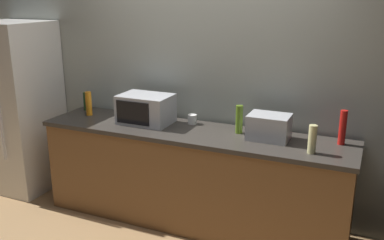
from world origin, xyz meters
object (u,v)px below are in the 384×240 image
(microwave, at_px, (146,109))
(bottle_dish_soap, at_px, (89,104))
(refrigerator, at_px, (18,107))
(bottle_olive_oil, at_px, (239,119))
(bottle_wine, at_px, (87,101))
(bottle_hot_sauce, at_px, (343,128))
(mug_white, at_px, (192,119))
(toaster_oven, at_px, (269,127))
(bottle_vinegar, at_px, (312,139))

(microwave, bearing_deg, bottle_dish_soap, 179.68)
(refrigerator, relative_size, bottle_olive_oil, 7.24)
(microwave, bearing_deg, bottle_wine, 169.06)
(microwave, xyz_separation_m, bottle_olive_oil, (0.90, 0.06, -0.01))
(bottle_olive_oil, bearing_deg, bottle_wine, 176.88)
(bottle_olive_oil, bearing_deg, bottle_hot_sauce, 3.80)
(mug_white, bearing_deg, bottle_hot_sauce, -1.39)
(bottle_wine, bearing_deg, bottle_dish_soap, -47.04)
(toaster_oven, xyz_separation_m, mug_white, (-0.76, 0.14, -0.06))
(toaster_oven, xyz_separation_m, bottle_dish_soap, (-1.83, -0.01, 0.01))
(bottle_vinegar, height_order, mug_white, bottle_vinegar)
(toaster_oven, bearing_deg, mug_white, 169.74)
(bottle_wine, relative_size, bottle_olive_oil, 0.76)
(bottle_vinegar, relative_size, bottle_dish_soap, 0.94)
(microwave, relative_size, bottle_vinegar, 2.15)
(refrigerator, height_order, microwave, refrigerator)
(toaster_oven, bearing_deg, microwave, -179.40)
(toaster_oven, distance_m, bottle_hot_sauce, 0.58)
(bottle_hot_sauce, bearing_deg, mug_white, 178.61)
(bottle_hot_sauce, relative_size, mug_white, 3.27)
(bottle_olive_oil, bearing_deg, refrigerator, -177.44)
(bottle_hot_sauce, bearing_deg, bottle_wine, 179.19)
(bottle_hot_sauce, height_order, mug_white, bottle_hot_sauce)
(microwave, relative_size, bottle_olive_oil, 1.93)
(mug_white, bearing_deg, bottle_dish_soap, -172.17)
(refrigerator, xyz_separation_m, bottle_vinegar, (3.11, -0.14, 0.11))
(bottle_wine, xyz_separation_m, mug_white, (1.20, -0.00, -0.05))
(refrigerator, xyz_separation_m, toaster_oven, (2.73, 0.06, 0.10))
(microwave, height_order, bottle_wine, microwave)
(refrigerator, height_order, bottle_olive_oil, refrigerator)
(bottle_hot_sauce, distance_m, mug_white, 1.34)
(bottle_hot_sauce, xyz_separation_m, bottle_vinegar, (-0.19, -0.30, -0.03))
(toaster_oven, height_order, bottle_wine, toaster_oven)
(bottle_olive_oil, bearing_deg, microwave, -176.08)
(refrigerator, xyz_separation_m, bottle_wine, (0.76, 0.20, 0.09))
(bottle_dish_soap, xyz_separation_m, mug_white, (1.06, 0.15, -0.08))
(bottle_vinegar, xyz_separation_m, mug_white, (-1.14, 0.33, -0.07))
(microwave, xyz_separation_m, mug_white, (0.41, 0.15, -0.09))
(refrigerator, bearing_deg, mug_white, 5.76)
(bottle_wine, height_order, mug_white, bottle_wine)
(refrigerator, height_order, toaster_oven, refrigerator)
(microwave, bearing_deg, refrigerator, -178.23)
(refrigerator, bearing_deg, bottle_hot_sauce, 2.88)
(bottle_wine, bearing_deg, toaster_oven, -4.11)
(bottle_dish_soap, bearing_deg, toaster_oven, 0.27)
(bottle_hot_sauce, relative_size, bottle_wine, 1.51)
(toaster_oven, bearing_deg, refrigerator, -178.73)
(toaster_oven, height_order, bottle_dish_soap, bottle_dish_soap)
(bottle_hot_sauce, height_order, bottle_wine, bottle_hot_sauce)
(microwave, height_order, toaster_oven, microwave)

